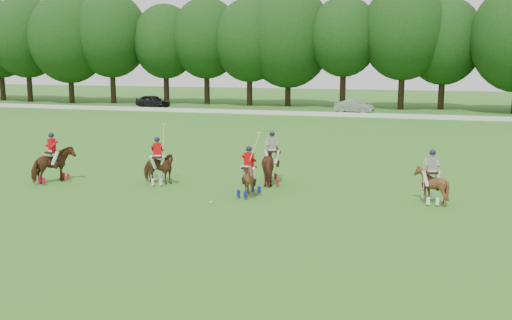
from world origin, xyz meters
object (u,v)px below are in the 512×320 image
(car_mid, at_px, (354,106))
(polo_red_b, at_px, (158,168))
(car_left, at_px, (153,101))
(polo_red_c, at_px, (249,179))
(polo_red_a, at_px, (53,165))
(polo_stripe_a, at_px, (272,165))
(polo_stripe_b, at_px, (431,184))
(polo_ball, at_px, (211,202))

(car_mid, bearing_deg, polo_red_b, -177.79)
(car_left, distance_m, polo_red_c, 46.12)
(polo_red_a, bearing_deg, polo_stripe_a, 14.87)
(polo_stripe_a, xyz_separation_m, polo_stripe_b, (7.09, -1.69, -0.14))
(car_mid, xyz_separation_m, polo_stripe_a, (0.49, -36.68, 0.24))
(polo_red_a, relative_size, polo_stripe_a, 0.96)
(polo_red_a, relative_size, polo_stripe_b, 1.08)
(polo_red_a, xyz_separation_m, polo_stripe_b, (17.05, 0.96, -0.09))
(polo_red_c, distance_m, polo_stripe_b, 7.46)
(polo_red_c, xyz_separation_m, polo_stripe_b, (7.39, 0.98, 0.01))
(polo_red_a, bearing_deg, polo_red_b, 12.90)
(car_left, distance_m, polo_red_b, 42.79)
(polo_stripe_a, height_order, polo_ball, polo_stripe_a)
(car_left, relative_size, polo_ball, 48.99)
(car_left, bearing_deg, polo_red_b, -137.43)
(polo_red_b, bearing_deg, polo_stripe_b, -0.74)
(car_left, xyz_separation_m, polo_red_b, (19.27, -38.21, 0.03))
(polo_red_b, xyz_separation_m, polo_red_c, (4.79, -1.14, -0.02))
(polo_red_a, height_order, polo_ball, polo_red_a)
(car_left, height_order, car_mid, car_left)
(polo_stripe_b, bearing_deg, polo_red_c, -172.42)
(polo_red_a, bearing_deg, polo_ball, -10.43)
(car_left, bearing_deg, polo_ball, -134.92)
(polo_red_b, height_order, polo_stripe_b, polo_red_b)
(car_mid, bearing_deg, polo_stripe_a, -170.15)
(polo_red_b, bearing_deg, polo_red_c, -13.41)
(car_mid, xyz_separation_m, polo_red_b, (-4.61, -38.21, 0.10))
(car_left, distance_m, polo_stripe_a, 44.04)
(car_mid, height_order, polo_red_c, polo_red_c)
(car_left, distance_m, polo_stripe_b, 49.61)
(car_left, xyz_separation_m, polo_red_c, (24.06, -39.35, 0.02))
(polo_red_c, bearing_deg, polo_red_b, 166.59)
(polo_red_b, distance_m, polo_stripe_a, 5.32)
(car_mid, distance_m, polo_red_b, 38.49)
(polo_red_a, height_order, polo_red_b, polo_red_b)
(polo_red_b, height_order, polo_stripe_a, polo_red_b)
(car_mid, bearing_deg, car_left, 99.09)
(car_left, bearing_deg, car_mid, -74.19)
(polo_ball, bearing_deg, polo_stripe_b, 16.48)
(polo_ball, bearing_deg, polo_stripe_a, 71.02)
(car_left, xyz_separation_m, polo_stripe_b, (31.46, -38.37, 0.03))
(polo_red_c, bearing_deg, polo_red_a, 179.84)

